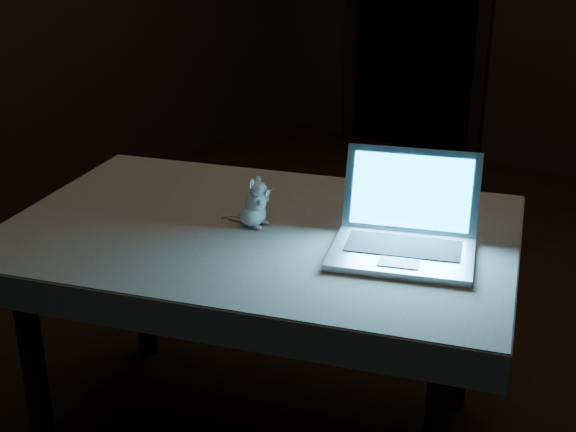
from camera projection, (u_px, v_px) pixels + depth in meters
The scene contains 5 objects.
floor at pixel (353, 348), 2.99m from camera, with size 5.00×5.00×0.00m, color black.
table at pixel (261, 337), 2.38m from camera, with size 1.36×0.87×0.73m, color black, non-canonical shape.
tablecloth at pixel (285, 244), 2.24m from camera, with size 1.46×0.97×0.10m, color #BCB09F, non-canonical shape.
laptop at pixel (404, 214), 1.99m from camera, with size 0.37×0.33×0.25m, color silver, non-canonical shape.
plush_mouse at pixel (253, 202), 2.21m from camera, with size 0.11×0.11×0.15m, color white, non-canonical shape.
Camera 1 is at (1.33, -2.21, 1.61)m, focal length 48.00 mm.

